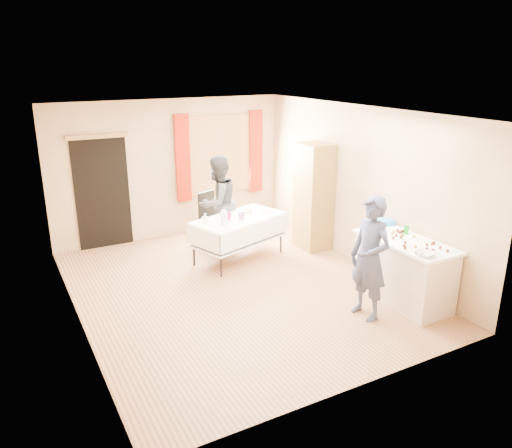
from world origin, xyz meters
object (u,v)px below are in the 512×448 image
chair (213,228)px  girl (370,258)px  counter (403,271)px  woman (218,203)px  cabinet (314,197)px  party_table (239,234)px

chair → girl: (0.65, -3.57, 0.54)m
girl → counter: bearing=92.5°
counter → woman: 3.46m
counter → girl: girl is taller
cabinet → chair: bearing=144.0°
party_table → woman: bearing=79.8°
party_table → woman: (-0.09, 0.63, 0.40)m
chair → counter: bearing=-89.8°
cabinet → counter: cabinet is taller
cabinet → counter: bearing=-92.4°
counter → party_table: size_ratio=0.82×
woman → chair: bearing=-117.0°
woman → cabinet: bearing=132.1°
counter → chair: size_ratio=1.51×
party_table → girl: 2.70m
girl → woman: size_ratio=0.97×
cabinet → woman: size_ratio=1.12×
party_table → chair: size_ratio=1.85×
counter → woman: (-1.42, 3.13, 0.40)m
cabinet → counter: (-0.10, -2.37, -0.50)m
girl → chair: bearing=-175.7°
chair → woman: 0.65m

